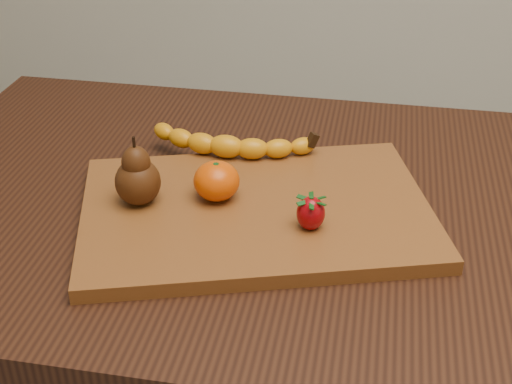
% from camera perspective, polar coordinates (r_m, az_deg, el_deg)
% --- Properties ---
extents(table, '(1.00, 0.70, 0.76)m').
position_cam_1_polar(table, '(1.04, -1.09, -4.93)').
color(table, black).
rests_on(table, ground).
extents(cutting_board, '(0.52, 0.42, 0.02)m').
position_cam_1_polar(cutting_board, '(0.93, 0.00, -1.57)').
color(cutting_board, brown).
rests_on(cutting_board, table).
extents(banana, '(0.22, 0.06, 0.03)m').
position_cam_1_polar(banana, '(1.03, -2.39, 3.67)').
color(banana, orange).
rests_on(banana, cutting_board).
extents(pear, '(0.06, 0.06, 0.09)m').
position_cam_1_polar(pear, '(0.92, -9.52, 1.70)').
color(pear, '#401F0A').
rests_on(pear, cutting_board).
extents(mandarin, '(0.07, 0.07, 0.05)m').
position_cam_1_polar(mandarin, '(0.93, -3.18, 0.89)').
color(mandarin, '#D64602').
rests_on(mandarin, cutting_board).
extents(strawberry, '(0.05, 0.05, 0.04)m').
position_cam_1_polar(strawberry, '(0.88, 4.41, -1.61)').
color(strawberry, '#930409').
rests_on(strawberry, cutting_board).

